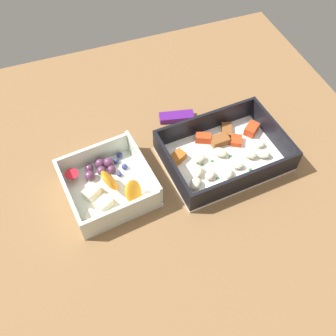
# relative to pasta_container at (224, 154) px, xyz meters

# --- Properties ---
(table_surface) EXTENTS (0.80, 0.80, 0.02)m
(table_surface) POSITION_rel_pasta_container_xyz_m (-0.09, 0.02, -0.03)
(table_surface) COLOR brown
(table_surface) RESTS_ON ground
(pasta_container) EXTENTS (0.23, 0.17, 0.05)m
(pasta_container) POSITION_rel_pasta_container_xyz_m (0.00, 0.00, 0.00)
(pasta_container) COLOR white
(pasta_container) RESTS_ON table_surface
(fruit_bowl) EXTENTS (0.16, 0.16, 0.05)m
(fruit_bowl) POSITION_rel_pasta_container_xyz_m (-0.22, 0.00, 0.00)
(fruit_bowl) COLOR silver
(fruit_bowl) RESTS_ON table_surface
(candy_bar) EXTENTS (0.07, 0.04, 0.01)m
(candy_bar) POSITION_rel_pasta_container_xyz_m (-0.05, 0.13, -0.01)
(candy_bar) COLOR #51197A
(candy_bar) RESTS_ON table_surface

